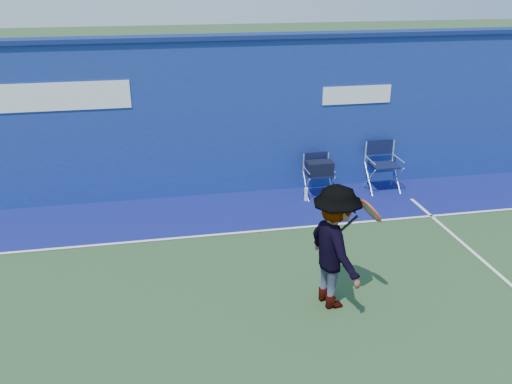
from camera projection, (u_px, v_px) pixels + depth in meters
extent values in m
plane|color=#2A4826|center=(204.00, 364.00, 6.22)|extent=(80.00, 80.00, 0.00)
cube|color=navy|center=(173.00, 121.00, 10.36)|extent=(24.00, 0.40, 3.00)
cube|color=navy|center=(168.00, 38.00, 9.77)|extent=(24.00, 0.50, 0.08)
cube|color=white|center=(357.00, 95.00, 10.65)|extent=(1.40, 0.02, 0.35)
cube|color=navy|center=(181.00, 216.00, 9.94)|extent=(24.00, 1.80, 0.01)
cube|color=white|center=(185.00, 237.00, 9.12)|extent=(24.00, 0.06, 0.01)
cube|color=#0E1333|center=(319.00, 175.00, 10.62)|extent=(0.45, 0.38, 0.03)
cube|color=silver|center=(316.00, 162.00, 10.75)|extent=(0.51, 0.02, 0.37)
cube|color=#0E1333|center=(316.00, 158.00, 10.72)|extent=(0.45, 0.02, 0.26)
cube|color=black|center=(320.00, 168.00, 10.54)|extent=(0.51, 0.30, 0.28)
cube|color=#0E1333|center=(316.00, 157.00, 10.70)|extent=(0.37, 0.06, 0.20)
cube|color=#0E1333|center=(384.00, 165.00, 10.86)|extent=(0.53, 0.44, 0.03)
cube|color=silver|center=(380.00, 151.00, 11.02)|extent=(0.60, 0.03, 0.44)
cube|color=#0E1333|center=(380.00, 147.00, 10.98)|extent=(0.53, 0.03, 0.30)
cylinder|color=silver|center=(306.00, 194.00, 10.54)|extent=(0.07, 0.07, 0.27)
imported|color=#EA4738|center=(335.00, 247.00, 7.04)|extent=(0.83, 1.20, 1.71)
torus|color=red|center=(371.00, 211.00, 6.80)|extent=(0.31, 0.41, 0.32)
cylinder|color=gray|center=(371.00, 211.00, 6.80)|extent=(0.24, 0.34, 0.26)
cylinder|color=black|center=(348.00, 225.00, 6.88)|extent=(0.30, 0.10, 0.22)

